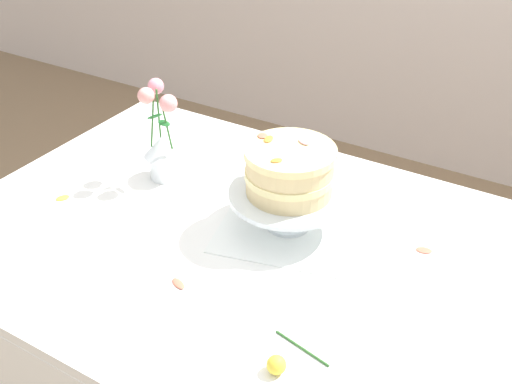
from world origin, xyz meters
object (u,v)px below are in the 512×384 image
at_px(layer_cake, 290,170).
at_px(flower_vase, 162,143).
at_px(dining_table, 232,272).
at_px(cake_stand, 289,198).
at_px(fallen_rose, 278,364).

relative_size(layer_cake, flower_vase, 0.77).
distance_m(dining_table, flower_vase, 0.40).
distance_m(cake_stand, layer_cake, 0.08).
height_order(dining_table, layer_cake, layer_cake).
height_order(dining_table, cake_stand, cake_stand).
distance_m(dining_table, layer_cake, 0.29).
xyz_separation_m(cake_stand, flower_vase, (-0.40, 0.02, 0.03)).
height_order(flower_vase, fallen_rose, flower_vase).
xyz_separation_m(dining_table, layer_cake, (0.08, 0.13, 0.25)).
xyz_separation_m(dining_table, cake_stand, (0.08, 0.13, 0.18)).
xyz_separation_m(cake_stand, fallen_rose, (0.20, -0.41, -0.07)).
distance_m(layer_cake, flower_vase, 0.40).
xyz_separation_m(layer_cake, fallen_rose, (0.20, -0.41, -0.14)).
distance_m(flower_vase, fallen_rose, 0.74).
height_order(dining_table, fallen_rose, fallen_rose).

